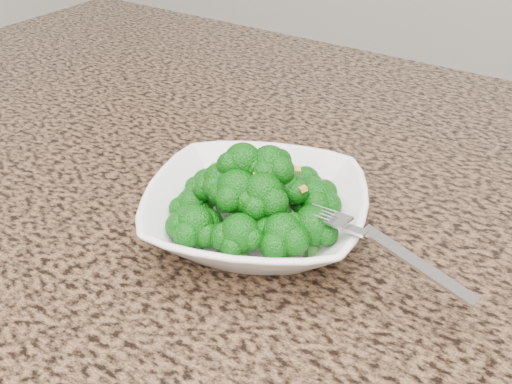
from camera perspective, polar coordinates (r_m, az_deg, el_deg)
The scene contains 5 objects.
granite_counter at distance 0.62m, azimuth 5.87°, elevation -5.72°, with size 1.64×1.04×0.03m, color brown.
bowl at distance 0.60m, azimuth 0.00°, elevation -1.99°, with size 0.21×0.21×0.05m, color white.
broccoli_pile at distance 0.58m, azimuth 0.00°, elevation 2.77°, with size 0.18×0.18×0.06m, color #0B570A, non-canonical shape.
garlic_topping at distance 0.56m, azimuth 0.00°, elevation 5.89°, with size 0.11×0.11×0.01m, color gold, non-canonical shape.
fork at distance 0.53m, azimuth 9.17°, elevation -3.52°, with size 0.17×0.03×0.01m, color silver, non-canonical shape.
Camera 1 is at (0.22, -0.14, 1.26)m, focal length 45.00 mm.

